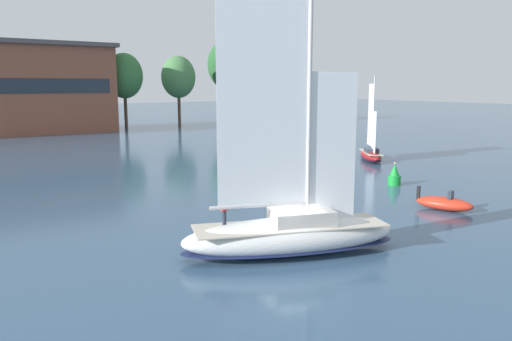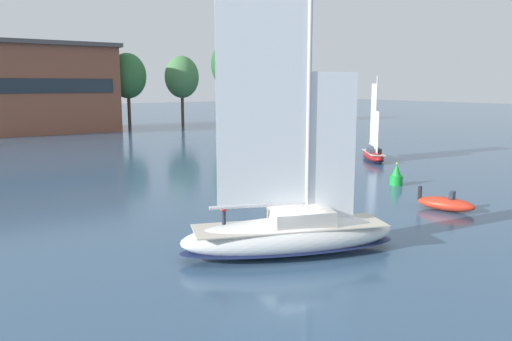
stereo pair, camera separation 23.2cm
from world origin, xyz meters
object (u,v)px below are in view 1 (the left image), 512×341
(tree_shore_right, at_px, (124,76))
(channel_buoy, at_px, (394,176))
(sailboat_main, at_px, (291,231))
(sailboat_moored_near_marina, at_px, (371,153))
(motor_tender, at_px, (444,203))
(tree_shore_center, at_px, (178,77))
(sailboat_moored_mid_channel, at_px, (280,140))
(tree_shore_left, at_px, (228,65))

(tree_shore_right, height_order, channel_buoy, tree_shore_right)
(sailboat_main, height_order, sailboat_moored_near_marina, sailboat_main)
(motor_tender, relative_size, channel_buoy, 2.08)
(tree_shore_center, distance_m, tree_shore_right, 11.19)
(motor_tender, height_order, channel_buoy, channel_buoy)
(channel_buoy, bearing_deg, sailboat_moored_mid_channel, 70.58)
(sailboat_moored_near_marina, height_order, motor_tender, sailboat_moored_near_marina)
(tree_shore_center, height_order, sailboat_main, sailboat_main)
(sailboat_moored_near_marina, distance_m, sailboat_moored_mid_channel, 18.28)
(sailboat_main, height_order, sailboat_moored_mid_channel, sailboat_main)
(sailboat_main, distance_m, motor_tender, 14.15)
(motor_tender, bearing_deg, sailboat_moored_near_marina, 54.61)
(tree_shore_center, xyz_separation_m, sailboat_moored_mid_channel, (-2.02, -35.95, -9.20))
(tree_shore_left, distance_m, sailboat_main, 86.62)
(tree_shore_right, xyz_separation_m, sailboat_main, (-19.22, -73.50, -8.77))
(tree_shore_left, height_order, tree_shore_center, tree_shore_left)
(sailboat_moored_near_marina, xyz_separation_m, sailboat_moored_mid_channel, (1.25, 18.24, -0.17))
(sailboat_moored_mid_channel, bearing_deg, motor_tender, -111.33)
(tree_shore_left, distance_m, channel_buoy, 71.37)
(tree_shore_right, height_order, sailboat_moored_mid_channel, tree_shore_right)
(sailboat_main, distance_m, sailboat_moored_mid_channel, 47.02)
(tree_shore_right, distance_m, motor_tender, 73.40)
(tree_shore_right, bearing_deg, motor_tender, -94.03)
(sailboat_moored_near_marina, xyz_separation_m, motor_tender, (-13.03, -18.34, -0.32))
(tree_shore_left, bearing_deg, tree_shore_right, -177.62)
(tree_shore_center, distance_m, channel_buoy, 66.67)
(tree_shore_center, xyz_separation_m, sailboat_main, (-30.41, -73.42, -8.64))
(tree_shore_left, bearing_deg, tree_shore_center, -175.12)
(tree_shore_left, relative_size, motor_tender, 4.41)
(sailboat_main, bearing_deg, sailboat_moored_mid_channel, 52.85)
(tree_shore_left, bearing_deg, sailboat_moored_mid_channel, -111.21)
(sailboat_main, height_order, motor_tender, sailboat_main)
(tree_shore_left, xyz_separation_m, sailboat_main, (-42.75, -74.48, -11.34))
(sailboat_moored_near_marina, bearing_deg, motor_tender, -125.39)
(tree_shore_left, height_order, channel_buoy, tree_shore_left)
(sailboat_moored_mid_channel, bearing_deg, tree_shore_left, 68.79)
(sailboat_main, xyz_separation_m, channel_buoy, (18.18, 8.51, -0.41))
(tree_shore_right, height_order, sailboat_moored_near_marina, tree_shore_right)
(sailboat_moored_mid_channel, xyz_separation_m, channel_buoy, (-10.21, -28.96, 0.15))
(motor_tender, bearing_deg, tree_shore_left, 68.73)
(sailboat_moored_near_marina, xyz_separation_m, channel_buoy, (-8.96, -10.73, -0.02))
(sailboat_moored_mid_channel, bearing_deg, sailboat_moored_near_marina, -93.93)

